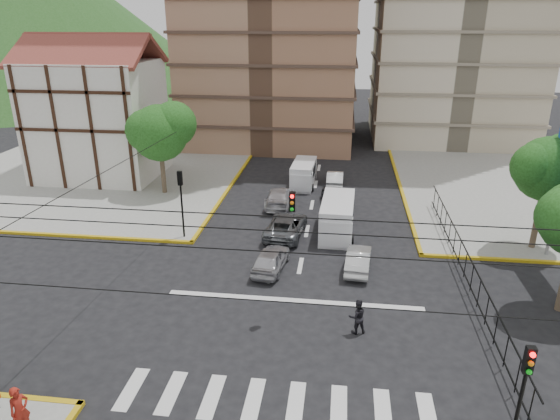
% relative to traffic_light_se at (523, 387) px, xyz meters
% --- Properties ---
extents(ground, '(160.00, 160.00, 0.00)m').
position_rel_traffic_light_se_xyz_m(ground, '(-7.80, 7.80, -3.11)').
color(ground, black).
rests_on(ground, ground).
extents(sidewalk_nw, '(26.00, 26.00, 0.15)m').
position_rel_traffic_light_se_xyz_m(sidewalk_nw, '(-27.80, 27.80, -3.04)').
color(sidewalk_nw, gray).
rests_on(sidewalk_nw, ground).
extents(crosswalk_stripes, '(12.00, 2.40, 0.01)m').
position_rel_traffic_light_se_xyz_m(crosswalk_stripes, '(-7.80, 1.80, -3.11)').
color(crosswalk_stripes, silver).
rests_on(crosswalk_stripes, ground).
extents(stop_line, '(13.00, 0.40, 0.01)m').
position_rel_traffic_light_se_xyz_m(stop_line, '(-7.80, 9.00, -3.11)').
color(stop_line, silver).
rests_on(stop_line, ground).
extents(tudor_building, '(10.80, 8.05, 12.23)m').
position_rel_traffic_light_se_xyz_m(tudor_building, '(-26.80, 27.80, 2.14)').
color(tudor_building, silver).
rests_on(tudor_building, ground).
extents(distant_hill, '(70.00, 70.00, 28.00)m').
position_rel_traffic_light_se_xyz_m(distant_hill, '(-62.80, 77.80, 10.89)').
color(distant_hill, '#23521B').
rests_on(distant_hill, ground).
extents(park_fence, '(0.10, 22.50, 1.66)m').
position_rel_traffic_light_se_xyz_m(park_fence, '(1.20, 12.30, -3.11)').
color(park_fence, black).
rests_on(park_fence, ground).
extents(tree_park_c, '(4.65, 3.80, 7.25)m').
position_rel_traffic_light_se_xyz_m(tree_park_c, '(6.29, 16.81, 2.22)').
color(tree_park_c, '#473828').
rests_on(tree_park_c, ground).
extents(tree_tudor, '(5.39, 4.40, 7.43)m').
position_rel_traffic_light_se_xyz_m(tree_tudor, '(-19.70, 23.81, 2.11)').
color(tree_tudor, '#473828').
rests_on(tree_tudor, ground).
extents(traffic_light_se, '(0.28, 0.22, 4.40)m').
position_rel_traffic_light_se_xyz_m(traffic_light_se, '(0.00, 0.00, 0.00)').
color(traffic_light_se, black).
rests_on(traffic_light_se, ground).
extents(traffic_light_nw, '(0.28, 0.22, 4.40)m').
position_rel_traffic_light_se_xyz_m(traffic_light_nw, '(-15.60, 15.60, 0.00)').
color(traffic_light_nw, black).
rests_on(traffic_light_nw, ground).
extents(traffic_light_hanging, '(18.00, 9.12, 0.92)m').
position_rel_traffic_light_se_xyz_m(traffic_light_hanging, '(-7.80, 5.76, 2.79)').
color(traffic_light_hanging, black).
rests_on(traffic_light_hanging, ground).
extents(van_right_lane, '(2.22, 5.25, 2.33)m').
position_rel_traffic_light_se_xyz_m(van_right_lane, '(-5.82, 17.41, -1.98)').
color(van_right_lane, silver).
rests_on(van_right_lane, ground).
extents(van_left_lane, '(1.96, 4.57, 2.03)m').
position_rel_traffic_light_se_xyz_m(van_left_lane, '(-8.83, 27.15, -2.13)').
color(van_left_lane, silver).
rests_on(van_left_lane, ground).
extents(car_silver_front_left, '(2.03, 4.05, 1.33)m').
position_rel_traffic_light_se_xyz_m(car_silver_front_left, '(-9.43, 12.14, -2.45)').
color(car_silver_front_left, '#ADACB1').
rests_on(car_silver_front_left, ground).
extents(car_white_front_right, '(1.64, 3.86, 1.24)m').
position_rel_traffic_light_se_xyz_m(car_white_front_right, '(-4.51, 12.78, -2.49)').
color(car_white_front_right, silver).
rests_on(car_white_front_right, ground).
extents(car_grey_mid_left, '(2.68, 5.05, 1.35)m').
position_rel_traffic_light_se_xyz_m(car_grey_mid_left, '(-9.14, 17.03, -2.44)').
color(car_grey_mid_left, slate).
rests_on(car_grey_mid_left, ground).
extents(car_silver_rear_left, '(1.94, 4.74, 1.37)m').
position_rel_traffic_light_se_xyz_m(car_silver_rear_left, '(-10.21, 22.33, -2.42)').
color(car_silver_rear_left, silver).
rests_on(car_silver_rear_left, ground).
extents(car_darkgrey_mid_right, '(2.23, 4.59, 1.51)m').
position_rel_traffic_light_se_xyz_m(car_darkgrey_mid_right, '(-6.13, 22.95, -2.36)').
color(car_darkgrey_mid_right, '#28282B').
rests_on(car_darkgrey_mid_right, ground).
extents(car_white_rear_right, '(1.37, 3.90, 1.28)m').
position_rel_traffic_light_se_xyz_m(car_white_rear_right, '(-6.19, 27.61, -2.47)').
color(car_white_rear_right, white).
rests_on(car_white_rear_right, ground).
extents(pedestrian_sw_corner, '(0.70, 0.80, 1.83)m').
position_rel_traffic_light_se_xyz_m(pedestrian_sw_corner, '(-16.13, -0.82, -2.05)').
color(pedestrian_sw_corner, '#9F2318').
rests_on(pedestrian_sw_corner, sidewalk_sw).
extents(pedestrian_crosswalk, '(0.97, 0.86, 1.67)m').
position_rel_traffic_light_se_xyz_m(pedestrian_crosswalk, '(-4.70, 6.64, -2.27)').
color(pedestrian_crosswalk, black).
rests_on(pedestrian_crosswalk, ground).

